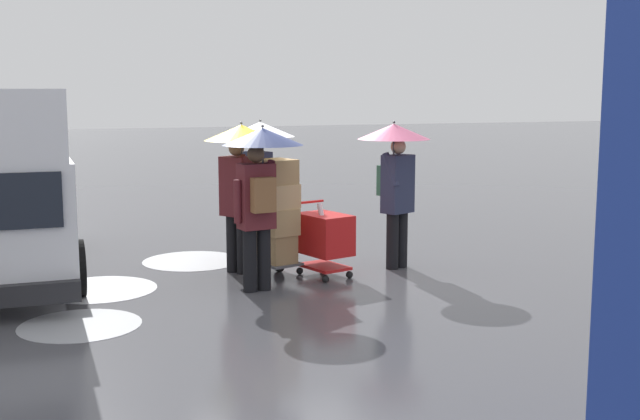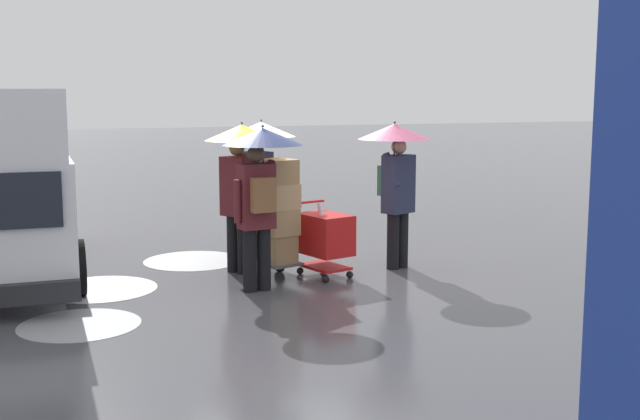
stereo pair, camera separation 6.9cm
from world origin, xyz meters
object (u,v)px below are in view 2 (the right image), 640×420
object	(u,v)px
pedestrian_pink_side	(396,161)
pedestrian_far_side	(240,162)
shopping_cart_vendor	(325,236)
hand_dolly_boxes	(277,212)
pedestrian_white_side	(260,170)
pedestrian_black_side	(259,158)

from	to	relation	value
pedestrian_pink_side	pedestrian_far_side	size ratio (longest dim) A/B	1.00
pedestrian_pink_side	pedestrian_far_side	xyz separation A→B (m)	(2.18, -0.45, 0.01)
shopping_cart_vendor	pedestrian_far_side	size ratio (longest dim) A/B	0.49
hand_dolly_boxes	pedestrian_pink_side	size ratio (longest dim) A/B	0.77
pedestrian_far_side	pedestrian_pink_side	bearing A→B (deg)	168.21
pedestrian_white_side	pedestrian_black_side	bearing A→B (deg)	-104.75
pedestrian_pink_side	pedestrian_black_side	distance (m)	2.11
shopping_cart_vendor	pedestrian_pink_side	xyz separation A→B (m)	(-1.13, -0.14, 1.00)
hand_dolly_boxes	pedestrian_white_side	bearing A→B (deg)	56.67
shopping_cart_vendor	pedestrian_white_side	xyz separation A→B (m)	(1.05, 0.48, 1.00)
hand_dolly_boxes	pedestrian_far_side	xyz separation A→B (m)	(0.40, -0.47, 0.66)
pedestrian_black_side	pedestrian_white_side	bearing A→B (deg)	75.25
pedestrian_pink_side	pedestrian_white_side	world-z (taller)	same
pedestrian_white_side	shopping_cart_vendor	bearing A→B (deg)	-155.36
pedestrian_black_side	pedestrian_far_side	distance (m)	0.96
shopping_cart_vendor	pedestrian_white_side	world-z (taller)	pedestrian_white_side
hand_dolly_boxes	pedestrian_black_side	xyz separation A→B (m)	(-0.10, -1.29, 0.65)
pedestrian_pink_side	pedestrian_far_side	bearing A→B (deg)	-11.79
hand_dolly_boxes	shopping_cart_vendor	bearing A→B (deg)	169.12
shopping_cart_vendor	hand_dolly_boxes	xyz separation A→B (m)	(0.65, -0.12, 0.35)
pedestrian_black_side	hand_dolly_boxes	bearing A→B (deg)	85.53
shopping_cart_vendor	pedestrian_far_side	bearing A→B (deg)	-29.64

